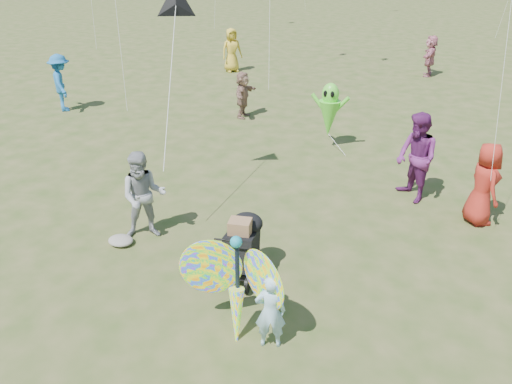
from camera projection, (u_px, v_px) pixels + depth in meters
ground at (232, 298)px, 7.72m from camera, size 160.00×160.00×0.00m
child_girl at (270, 312)px, 6.58m from camera, size 0.48×0.39×1.13m
adult_man at (144, 196)px, 8.96m from camera, size 1.03×0.96×1.68m
grey_bag at (121, 240)px, 9.06m from camera, size 0.47×0.38×0.15m
crowd_a at (484, 184)px, 9.46m from camera, size 0.82×0.95×1.64m
crowd_d at (243, 94)px, 15.32m from camera, size 0.47×1.34×1.43m
crowd_e at (416, 158)px, 10.26m from camera, size 1.14×1.16×1.89m
crowd_g at (232, 50)px, 20.67m from camera, size 1.00×1.00×1.76m
crowd_i at (62, 83)px, 15.85m from camera, size 1.29×1.30×1.79m
crowd_j at (430, 56)px, 20.03m from camera, size 0.50×1.50×1.61m
jogging_stroller at (243, 243)px, 7.98m from camera, size 0.61×1.10×1.09m
butterfly_kite at (237, 287)px, 6.72m from camera, size 1.74×0.75×1.74m
delta_kite_rig at (176, 6)px, 9.33m from camera, size 1.08×2.23×2.93m
alien_kite at (329, 112)px, 12.90m from camera, size 1.12×0.69×1.74m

